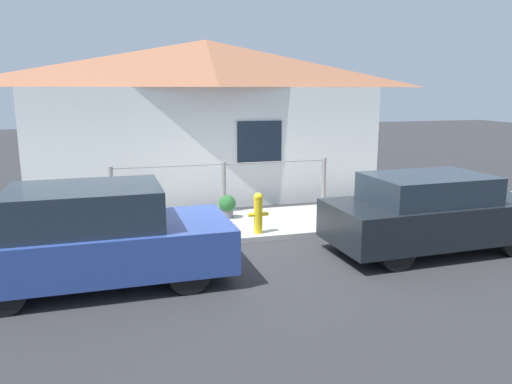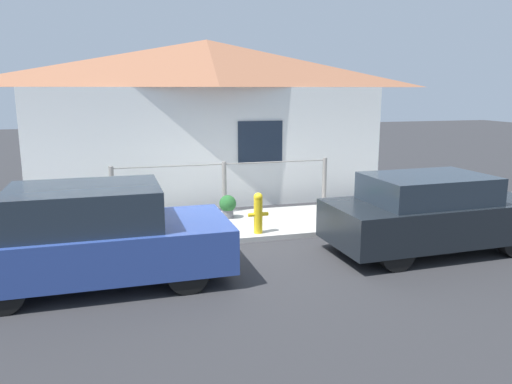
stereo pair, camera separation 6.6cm
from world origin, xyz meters
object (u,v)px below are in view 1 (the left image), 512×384
object	(u,v)px
fire_hydrant	(258,212)
potted_plant_by_fence	(143,209)
car_right	(431,213)
car_left	(95,237)
potted_plant_near_hydrant	(227,205)

from	to	relation	value
fire_hydrant	potted_plant_by_fence	distance (m)	2.60
car_right	fire_hydrant	size ratio (longest dim) A/B	4.80
car_left	potted_plant_by_fence	world-z (taller)	car_left
car_left	fire_hydrant	distance (m)	3.30
potted_plant_by_fence	fire_hydrant	bearing A→B (deg)	-36.58
fire_hydrant	potted_plant_near_hydrant	xyz separation A→B (m)	(-0.32, 1.27, -0.14)
car_right	car_left	bearing A→B (deg)	177.81
fire_hydrant	car_left	bearing A→B (deg)	-152.06
car_right	potted_plant_near_hydrant	xyz separation A→B (m)	(-3.05, 2.82, -0.31)
potted_plant_near_hydrant	potted_plant_by_fence	distance (m)	1.78
potted_plant_near_hydrant	car_right	bearing A→B (deg)	-42.76
potted_plant_by_fence	potted_plant_near_hydrant	bearing A→B (deg)	-8.70
car_left	potted_plant_by_fence	xyz separation A→B (m)	(0.83, 3.09, -0.37)
car_left	car_right	world-z (taller)	car_left
fire_hydrant	potted_plant_by_fence	xyz separation A→B (m)	(-2.08, 1.54, -0.16)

